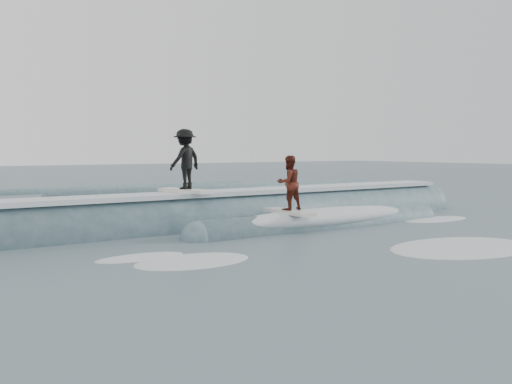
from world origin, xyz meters
TOP-DOWN VIEW (x-y plane):
  - ground at (0.00, 0.00)m, footprint 160.00×160.00m
  - breaking_wave at (0.30, 4.55)m, footprint 20.37×3.82m
  - surfer_black at (-1.94, 4.92)m, footprint 1.34×2.07m
  - surfer_red at (0.36, 2.72)m, footprint 0.81×2.02m
  - whitewater at (0.11, -0.40)m, footprint 13.31×6.08m
  - far_swells at (-0.08, 17.65)m, footprint 41.20×8.65m

SIDE VIEW (x-z plane):
  - ground at x=0.00m, z-range 0.00..0.00m
  - whitewater at x=0.11m, z-range -0.05..0.05m
  - far_swells at x=-0.08m, z-range -0.40..0.40m
  - breaking_wave at x=0.30m, z-range -0.99..1.09m
  - surfer_red at x=0.36m, z-range 0.46..2.19m
  - surfer_black at x=-1.94m, z-range 1.10..3.03m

